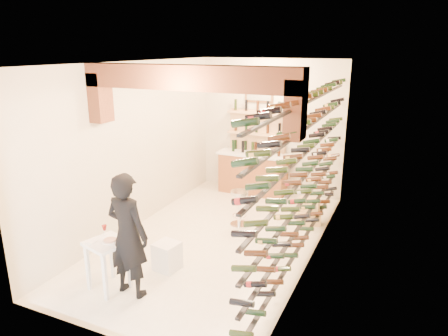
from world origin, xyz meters
name	(u,v)px	position (x,y,z in m)	size (l,w,h in m)	color
ground	(217,239)	(0.00, 0.00, 0.00)	(6.00, 6.00, 0.00)	white
room_shell	(210,122)	(0.00, -0.26, 2.25)	(3.52, 6.02, 3.21)	beige
wine_rack	(302,169)	(1.53, 0.00, 1.55)	(0.32, 5.70, 2.56)	black
back_counter	(253,172)	(-0.30, 2.65, 0.53)	(1.70, 0.62, 1.29)	brown
back_shelving	(257,144)	(-0.30, 2.89, 1.17)	(1.40, 0.31, 2.73)	tan
tasting_table	(107,250)	(-0.75, -2.13, 0.62)	(0.64, 0.64, 0.92)	white
white_stool	(167,256)	(-0.27, -1.31, 0.23)	(0.36, 0.36, 0.45)	white
person	(128,235)	(-0.39, -2.10, 0.91)	(0.67, 0.44, 1.83)	black
chrome_barstool	(239,206)	(0.14, 0.74, 0.42)	(0.37, 0.37, 0.72)	silver
crate_lower	(308,217)	(1.37, 1.39, 0.14)	(0.47, 0.33, 0.28)	#E9C080
crate_upper	(309,205)	(1.37, 1.39, 0.41)	(0.42, 0.29, 0.24)	#E9C080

